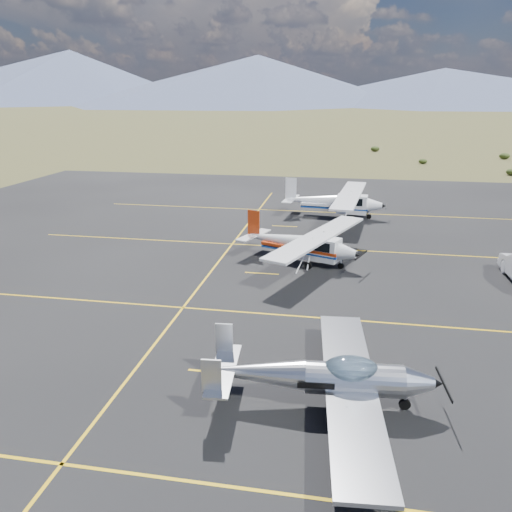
% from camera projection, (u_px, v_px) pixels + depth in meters
% --- Properties ---
extents(ground, '(1600.00, 1600.00, 0.00)m').
position_uv_depth(ground, '(302.00, 336.00, 21.53)').
color(ground, '#383D1C').
rests_on(ground, ground).
extents(apron, '(72.00, 72.00, 0.02)m').
position_uv_depth(apron, '(313.00, 280.00, 28.08)').
color(apron, black).
rests_on(apron, ground).
extents(aircraft_low_wing, '(7.44, 10.35, 2.24)m').
position_uv_depth(aircraft_low_wing, '(327.00, 377.00, 16.44)').
color(aircraft_low_wing, silver).
rests_on(aircraft_low_wing, apron).
extents(aircraft_cessna, '(7.98, 10.99, 2.85)m').
position_uv_depth(aircraft_cessna, '(301.00, 242.00, 30.69)').
color(aircraft_cessna, silver).
rests_on(aircraft_cessna, apron).
extents(aircraft_plain, '(7.47, 12.39, 3.12)m').
position_uv_depth(aircraft_plain, '(335.00, 201.00, 41.95)').
color(aircraft_plain, white).
rests_on(aircraft_plain, apron).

